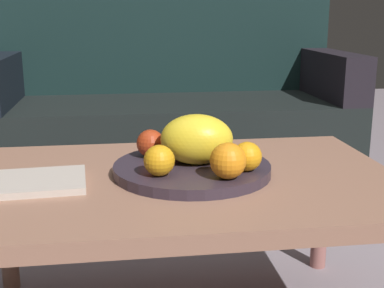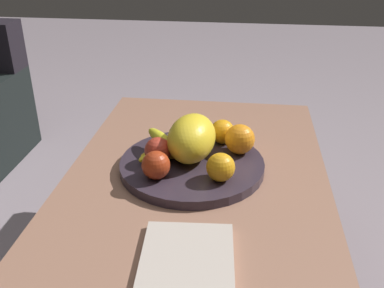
{
  "view_description": "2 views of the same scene",
  "coord_description": "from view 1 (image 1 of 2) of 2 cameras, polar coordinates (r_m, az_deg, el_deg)",
  "views": [
    {
      "loc": [
        -0.14,
        -1.19,
        0.82
      ],
      "look_at": [
        0.03,
        0.01,
        0.5
      ],
      "focal_mm": 48.99,
      "sensor_mm": 36.0,
      "label": 1
    },
    {
      "loc": [
        -0.98,
        -0.11,
        1.02
      ],
      "look_at": [
        0.03,
        0.01,
        0.5
      ],
      "focal_mm": 41.25,
      "sensor_mm": 36.0,
      "label": 2
    }
  ],
  "objects": [
    {
      "name": "melon_large_front",
      "position": [
        1.26,
        0.51,
        0.52
      ],
      "size": [
        0.19,
        0.15,
        0.12
      ],
      "primitive_type": "ellipsoid",
      "rotation": [
        0.0,
        0.0,
        -0.16
      ],
      "color": "yellow",
      "rests_on": "fruit_bowl"
    },
    {
      "name": "couch",
      "position": [
        2.58,
        -2.38,
        2.97
      ],
      "size": [
        1.7,
        0.7,
        0.9
      ],
      "color": "black",
      "rests_on": "ground_plane"
    },
    {
      "name": "orange_left",
      "position": [
        1.18,
        -3.59,
        -1.81
      ],
      "size": [
        0.07,
        0.07,
        0.07
      ],
      "primitive_type": "sphere",
      "color": "orange",
      "rests_on": "fruit_bowl"
    },
    {
      "name": "magazine",
      "position": [
        1.25,
        -17.28,
        -4.01
      ],
      "size": [
        0.26,
        0.2,
        0.02
      ],
      "primitive_type": "cube",
      "rotation": [
        0.0,
        0.0,
        0.07
      ],
      "color": "beige",
      "rests_on": "coffee_table"
    },
    {
      "name": "orange_right",
      "position": [
        1.22,
        6.02,
        -1.36
      ],
      "size": [
        0.07,
        0.07,
        0.07
      ],
      "primitive_type": "sphere",
      "color": "orange",
      "rests_on": "fruit_bowl"
    },
    {
      "name": "coffee_table",
      "position": [
        1.28,
        -1.13,
        -5.45
      ],
      "size": [
        1.05,
        0.68,
        0.43
      ],
      "color": "#936651",
      "rests_on": "ground_plane"
    },
    {
      "name": "fruit_bowl",
      "position": [
        1.28,
        0.0,
        -2.72
      ],
      "size": [
        0.38,
        0.38,
        0.03
      ],
      "primitive_type": "cylinder",
      "color": "#312732",
      "rests_on": "coffee_table"
    },
    {
      "name": "orange_front",
      "position": [
        1.15,
        3.94,
        -1.84
      ],
      "size": [
        0.08,
        0.08,
        0.08
      ],
      "primitive_type": "sphere",
      "color": "orange",
      "rests_on": "fruit_bowl"
    },
    {
      "name": "apple_left",
      "position": [
        1.34,
        -1.35,
        0.27
      ],
      "size": [
        0.07,
        0.07,
        0.07
      ],
      "primitive_type": "sphere",
      "color": "#B63726",
      "rests_on": "fruit_bowl"
    },
    {
      "name": "apple_front",
      "position": [
        1.33,
        -4.54,
        0.07
      ],
      "size": [
        0.07,
        0.07,
        0.07
      ],
      "primitive_type": "sphere",
      "color": "#A53316",
      "rests_on": "fruit_bowl"
    },
    {
      "name": "banana_bunch",
      "position": [
        1.34,
        0.2,
        -0.12
      ],
      "size": [
        0.16,
        0.16,
        0.06
      ],
      "color": "yellow",
      "rests_on": "fruit_bowl"
    }
  ]
}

